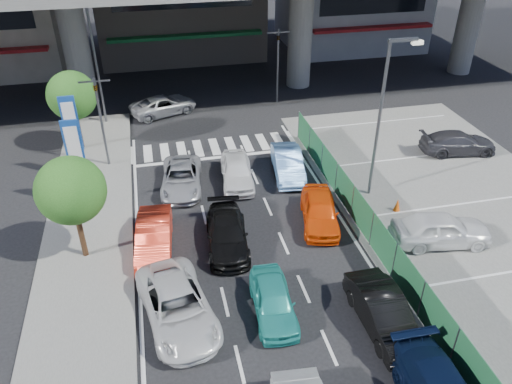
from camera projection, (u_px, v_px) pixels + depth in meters
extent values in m
plane|color=black|center=(265.00, 295.00, 19.66)|extent=(120.00, 120.00, 0.00)
cube|color=#5C5C59|center=(483.00, 228.00, 23.33)|extent=(12.00, 28.00, 0.06)
cube|color=#5C5C59|center=(86.00, 255.00, 21.61)|extent=(4.00, 30.00, 0.12)
cylinder|color=slate|center=(76.00, 47.00, 34.09)|extent=(1.80, 1.80, 8.00)
cylinder|color=slate|center=(300.00, 33.00, 37.07)|extent=(1.80, 1.80, 8.00)
cylinder|color=slate|center=(469.00, 23.00, 39.67)|extent=(1.80, 1.80, 8.00)
cube|color=#13612C|center=(186.00, 35.00, 41.07)|extent=(12.60, 1.60, 0.25)
cube|color=maroon|center=(371.00, 27.00, 43.23)|extent=(10.80, 1.60, 0.25)
cylinder|color=#595B60|center=(102.00, 124.00, 26.96)|extent=(0.14, 0.14, 5.20)
cube|color=#595B60|center=(94.00, 81.00, 25.67)|extent=(1.60, 0.08, 0.08)
imported|color=black|center=(95.00, 87.00, 25.83)|extent=(0.26, 1.24, 0.50)
cylinder|color=#595B60|center=(278.00, 67.00, 34.89)|extent=(0.14, 0.14, 5.20)
cube|color=#595B60|center=(278.00, 32.00, 33.60)|extent=(1.60, 0.08, 0.08)
imported|color=black|center=(278.00, 37.00, 33.76)|extent=(0.26, 1.24, 0.50)
cylinder|color=#595B60|center=(379.00, 123.00, 23.73)|extent=(0.16, 0.16, 8.00)
cube|color=#595B60|center=(403.00, 40.00, 21.74)|extent=(1.40, 0.15, 0.15)
cube|color=silver|center=(417.00, 42.00, 21.95)|extent=(0.50, 0.22, 0.18)
cylinder|color=#595B60|center=(96.00, 64.00, 31.08)|extent=(0.16, 0.16, 8.00)
cube|color=silver|center=(108.00, 0.00, 29.31)|extent=(0.50, 0.22, 0.18)
cylinder|color=#595B60|center=(83.00, 188.00, 24.30)|extent=(0.10, 0.10, 2.20)
cube|color=#154193|center=(75.00, 150.00, 23.17)|extent=(0.80, 0.12, 3.00)
cube|color=white|center=(74.00, 150.00, 23.11)|extent=(0.60, 0.02, 2.40)
cylinder|color=#595B60|center=(79.00, 160.00, 26.69)|extent=(0.10, 0.10, 2.20)
cube|color=#154193|center=(71.00, 124.00, 25.56)|extent=(0.80, 0.12, 3.00)
cube|color=white|center=(71.00, 124.00, 25.50)|extent=(0.60, 0.02, 2.40)
cylinder|color=#382314|center=(81.00, 234.00, 21.00)|extent=(0.24, 0.24, 2.40)
sphere|color=#1B4D16|center=(71.00, 190.00, 19.81)|extent=(2.80, 2.80, 2.80)
cylinder|color=#382314|center=(79.00, 131.00, 29.48)|extent=(0.24, 0.24, 2.40)
sphere|color=#1B4D16|center=(72.00, 96.00, 28.29)|extent=(2.80, 2.80, 2.80)
imported|color=silver|center=(177.00, 306.00, 18.22)|extent=(3.12, 5.29, 1.38)
imported|color=teal|center=(273.00, 301.00, 18.54)|extent=(1.71, 3.75, 1.25)
imported|color=black|center=(384.00, 313.00, 17.94)|extent=(1.55, 4.22, 1.38)
imported|color=red|center=(154.00, 237.00, 21.71)|extent=(1.85, 4.31, 1.38)
imported|color=black|center=(227.00, 234.00, 21.98)|extent=(2.16, 4.50, 1.26)
imported|color=#ED4809|center=(320.00, 211.00, 23.36)|extent=(2.51, 4.31, 1.38)
imported|color=#989A9F|center=(182.00, 178.00, 26.06)|extent=(2.55, 4.60, 1.22)
imported|color=white|center=(237.00, 171.00, 26.49)|extent=(2.04, 4.20, 1.38)
imported|color=#5786C4|center=(288.00, 164.00, 27.17)|extent=(2.00, 4.34, 1.38)
imported|color=#919298|center=(164.00, 105.00, 34.19)|extent=(4.97, 3.57, 1.26)
imported|color=white|center=(441.00, 229.00, 21.98)|extent=(4.58, 2.41, 1.48)
imported|color=#353439|center=(458.00, 143.00, 29.27)|extent=(4.62, 2.40, 1.28)
cone|color=#FF5C0E|center=(397.00, 205.00, 24.33)|extent=(0.43, 0.43, 0.65)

